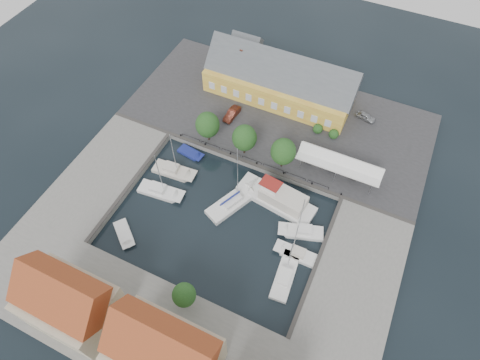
{
  "coord_description": "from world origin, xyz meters",
  "views": [
    {
      "loc": [
        16.3,
        -28.69,
        55.59
      ],
      "look_at": [
        0.0,
        6.0,
        1.5
      ],
      "focal_mm": 30.0,
      "sensor_mm": 36.0,
      "label": 1
    }
  ],
  "objects_px": {
    "trawler": "(279,199)",
    "west_boat_b": "(174,171)",
    "east_boat_b": "(296,254)",
    "launch_sw": "(124,234)",
    "launch_nw": "(191,153)",
    "west_boat_c": "(160,192)",
    "car_silver": "(366,116)",
    "car_red": "(232,114)",
    "east_boat_a": "(302,232)",
    "tent_canopy": "(339,164)",
    "center_sailboat": "(233,202)",
    "east_boat_c": "(285,277)",
    "warehouse": "(278,80)"
  },
  "relations": [
    {
      "from": "trawler",
      "to": "west_boat_b",
      "type": "relative_size",
      "value": 1.3
    },
    {
      "from": "east_boat_b",
      "to": "launch_sw",
      "type": "height_order",
      "value": "east_boat_b"
    },
    {
      "from": "launch_sw",
      "to": "launch_nw",
      "type": "relative_size",
      "value": 1.06
    },
    {
      "from": "west_boat_c",
      "to": "car_silver",
      "type": "bearing_deg",
      "value": 48.64
    },
    {
      "from": "car_red",
      "to": "launch_nw",
      "type": "bearing_deg",
      "value": -101.59
    },
    {
      "from": "launch_sw",
      "to": "east_boat_a",
      "type": "bearing_deg",
      "value": 25.67
    },
    {
      "from": "west_boat_b",
      "to": "trawler",
      "type": "bearing_deg",
      "value": 5.94
    },
    {
      "from": "tent_canopy",
      "to": "car_silver",
      "type": "xyz_separation_m",
      "value": [
        1.06,
        14.49,
        -2.04
      ]
    },
    {
      "from": "car_silver",
      "to": "car_red",
      "type": "xyz_separation_m",
      "value": [
        -22.8,
        -10.03,
        0.08
      ]
    },
    {
      "from": "car_red",
      "to": "west_boat_c",
      "type": "xyz_separation_m",
      "value": [
        -3.59,
        -19.95,
        -1.47
      ]
    },
    {
      "from": "tent_canopy",
      "to": "car_red",
      "type": "xyz_separation_m",
      "value": [
        -21.74,
        4.45,
        -1.96
      ]
    },
    {
      "from": "tent_canopy",
      "to": "west_boat_c",
      "type": "relative_size",
      "value": 1.3
    },
    {
      "from": "car_red",
      "to": "trawler",
      "type": "height_order",
      "value": "trawler"
    },
    {
      "from": "car_silver",
      "to": "center_sailboat",
      "type": "relative_size",
      "value": 0.28
    },
    {
      "from": "center_sailboat",
      "to": "launch_nw",
      "type": "distance_m",
      "value": 12.98
    },
    {
      "from": "east_boat_c",
      "to": "east_boat_b",
      "type": "bearing_deg",
      "value": 86.98
    },
    {
      "from": "tent_canopy",
      "to": "west_boat_b",
      "type": "height_order",
      "value": "west_boat_b"
    },
    {
      "from": "east_boat_b",
      "to": "west_boat_b",
      "type": "height_order",
      "value": "west_boat_b"
    },
    {
      "from": "tent_canopy",
      "to": "car_red",
      "type": "distance_m",
      "value": 22.28
    },
    {
      "from": "launch_nw",
      "to": "east_boat_a",
      "type": "bearing_deg",
      "value": -15.58
    },
    {
      "from": "car_silver",
      "to": "west_boat_b",
      "type": "xyz_separation_m",
      "value": [
        -26.56,
        -25.41,
        -1.39
      ]
    },
    {
      "from": "warehouse",
      "to": "car_silver",
      "type": "height_order",
      "value": "warehouse"
    },
    {
      "from": "launch_sw",
      "to": "launch_nw",
      "type": "xyz_separation_m",
      "value": [
        1.39,
        18.46,
        -0.0
      ]
    },
    {
      "from": "warehouse",
      "to": "center_sailboat",
      "type": "relative_size",
      "value": 2.09
    },
    {
      "from": "car_red",
      "to": "west_boat_b",
      "type": "xyz_separation_m",
      "value": [
        -3.75,
        -15.38,
        -1.47
      ]
    },
    {
      "from": "car_red",
      "to": "tent_canopy",
      "type": "bearing_deg",
      "value": -6.52
    },
    {
      "from": "tent_canopy",
      "to": "launch_sw",
      "type": "distance_m",
      "value": 36.14
    },
    {
      "from": "west_boat_c",
      "to": "launch_nw",
      "type": "height_order",
      "value": "west_boat_c"
    },
    {
      "from": "tent_canopy",
      "to": "east_boat_c",
      "type": "distance_m",
      "value": 20.89
    },
    {
      "from": "car_silver",
      "to": "car_red",
      "type": "height_order",
      "value": "car_red"
    },
    {
      "from": "west_boat_b",
      "to": "launch_sw",
      "type": "bearing_deg",
      "value": -93.31
    },
    {
      "from": "center_sailboat",
      "to": "launch_sw",
      "type": "relative_size",
      "value": 2.55
    },
    {
      "from": "warehouse",
      "to": "center_sailboat",
      "type": "distance_m",
      "value": 26.62
    },
    {
      "from": "east_boat_b",
      "to": "car_silver",
      "type": "bearing_deg",
      "value": 86.21
    },
    {
      "from": "trawler",
      "to": "west_boat_b",
      "type": "distance_m",
      "value": 18.82
    },
    {
      "from": "warehouse",
      "to": "west_boat_b",
      "type": "distance_m",
      "value": 26.66
    },
    {
      "from": "tent_canopy",
      "to": "center_sailboat",
      "type": "xyz_separation_m",
      "value": [
        -13.49,
        -12.27,
        -3.32
      ]
    },
    {
      "from": "east_boat_a",
      "to": "launch_sw",
      "type": "height_order",
      "value": "east_boat_a"
    },
    {
      "from": "tent_canopy",
      "to": "west_boat_b",
      "type": "relative_size",
      "value": 1.32
    },
    {
      "from": "car_silver",
      "to": "west_boat_b",
      "type": "distance_m",
      "value": 36.78
    },
    {
      "from": "east_boat_a",
      "to": "launch_nw",
      "type": "height_order",
      "value": "east_boat_a"
    },
    {
      "from": "east_boat_a",
      "to": "east_boat_c",
      "type": "distance_m",
      "value": 7.96
    },
    {
      "from": "car_red",
      "to": "launch_nw",
      "type": "xyz_separation_m",
      "value": [
        -3.15,
        -10.54,
        -1.64
      ]
    },
    {
      "from": "center_sailboat",
      "to": "trawler",
      "type": "distance_m",
      "value": 7.49
    },
    {
      "from": "car_silver",
      "to": "trawler",
      "type": "relative_size",
      "value": 0.28
    },
    {
      "from": "car_silver",
      "to": "east_boat_c",
      "type": "distance_m",
      "value": 35.16
    },
    {
      "from": "east_boat_a",
      "to": "east_boat_b",
      "type": "bearing_deg",
      "value": -82.84
    },
    {
      "from": "east_boat_a",
      "to": "west_boat_c",
      "type": "relative_size",
      "value": 0.95
    },
    {
      "from": "launch_sw",
      "to": "west_boat_c",
      "type": "bearing_deg",
      "value": 83.98
    },
    {
      "from": "east_boat_b",
      "to": "car_red",
      "type": "bearing_deg",
      "value": 134.78
    }
  ]
}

